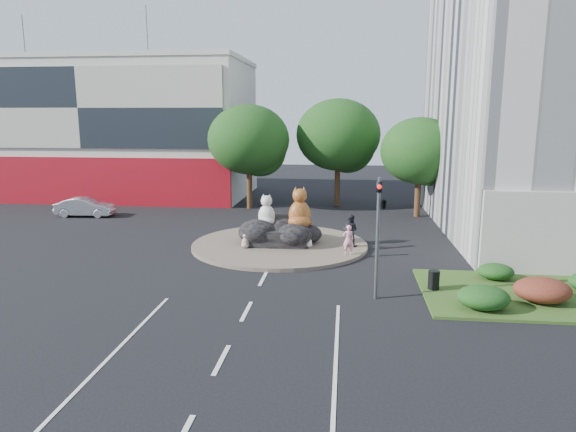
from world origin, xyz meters
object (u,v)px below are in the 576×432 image
cat_tabby (300,207)px  litter_bin (434,280)px  cat_white (267,210)px  pedestrian_pink (348,240)px  kitten_white (309,241)px  pedestrian_dark (350,230)px  parked_car (85,207)px  kitten_calico (245,240)px

cat_tabby → litter_bin: (6.36, -6.89, -1.78)m
cat_white → pedestrian_pink: (4.66, -2.19, -1.07)m
kitten_white → litter_bin: bearing=-60.1°
cat_white → litter_bin: bearing=-25.8°
kitten_white → pedestrian_dark: (2.28, 0.48, 0.54)m
kitten_white → parked_car: 19.01m
pedestrian_pink → pedestrian_dark: bearing=-106.5°
pedestrian_pink → cat_white: bearing=-37.9°
cat_white → parked_car: cat_white is taller
kitten_calico → kitten_white: kitten_calico is taller
cat_white → pedestrian_dark: bearing=9.3°
pedestrian_pink → kitten_calico: bearing=-20.1°
pedestrian_dark → pedestrian_pink: bearing=103.1°
pedestrian_dark → parked_car: 20.93m
kitten_calico → parked_car: bearing=174.4°
litter_bin → pedestrian_dark: bearing=117.9°
kitten_calico → pedestrian_pink: bearing=18.8°
cat_white → cat_tabby: (1.92, -0.19, 0.24)m
kitten_white → parked_car: (-17.25, 7.99, 0.14)m
pedestrian_dark → litter_bin: (3.50, -6.62, -0.58)m
kitten_calico → parked_car: 16.20m
parked_car → pedestrian_pink: bearing=-119.0°
cat_white → pedestrian_pink: cat_white is taller
cat_tabby → kitten_white: (0.58, -0.74, -1.73)m
kitten_white → pedestrian_dark: size_ratio=0.40×
parked_car → litter_bin: (23.03, -14.13, -0.18)m
cat_white → litter_bin: 11.00m
cat_white → kitten_calico: 2.26m
kitten_calico → litter_bin: size_ratio=1.06×
pedestrian_pink → pedestrian_dark: size_ratio=0.88×
kitten_white → pedestrian_dark: pedestrian_dark is taller
pedestrian_dark → parked_car: size_ratio=0.42×
pedestrian_pink → pedestrian_dark: (0.11, 1.73, 0.11)m
pedestrian_pink → parked_car: size_ratio=0.37×
cat_tabby → parked_car: 18.25m
kitten_white → pedestrian_pink: (2.17, -1.25, 0.43)m
cat_white → kitten_white: cat_white is taller
kitten_white → pedestrian_dark: 2.39m
pedestrian_pink → parked_car: bearing=-38.2°
parked_car → pedestrian_dark: bearing=-114.6°
cat_white → pedestrian_dark: (4.78, -0.46, -0.96)m
cat_white → pedestrian_pink: size_ratio=1.21×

